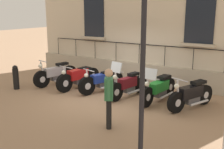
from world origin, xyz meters
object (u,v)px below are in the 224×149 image
motorcycle_red (79,77)px  motorcycle_black (191,95)px  motorcycle_maroon (128,85)px  bollard (16,77)px  motorcycle_green (159,88)px  motorcycle_silver (56,74)px  motorcycle_blue (101,81)px  pedestrian_standing (109,95)px

motorcycle_red → motorcycle_black: bearing=91.3°
motorcycle_maroon → bollard: bearing=-70.8°
motorcycle_green → motorcycle_black: motorcycle_green is taller
motorcycle_silver → motorcycle_red: bearing=93.4°
motorcycle_green → motorcycle_maroon: bearing=-82.6°
motorcycle_blue → pedestrian_standing: (2.61, 2.02, 0.49)m
motorcycle_silver → pedestrian_standing: size_ratio=1.29×
motorcycle_green → motorcycle_black: size_ratio=1.14×
motorcycle_red → bollard: 2.48m
motorcycle_black → pedestrian_standing: bearing=-28.5°
motorcycle_silver → bollard: (1.35, -0.87, 0.05)m
motorcycle_maroon → motorcycle_green: (-0.15, 1.13, 0.02)m
motorcycle_blue → motorcycle_maroon: motorcycle_maroon is taller
bollard → motorcycle_silver: bearing=147.1°
motorcycle_black → pedestrian_standing: 3.03m
motorcycle_silver → motorcycle_maroon: bearing=92.2°
motorcycle_blue → bollard: bearing=-64.1°
motorcycle_red → motorcycle_silver: bearing=-86.6°
motorcycle_red → bollard: size_ratio=2.29×
motorcycle_silver → motorcycle_blue: (-0.15, 2.21, -0.01)m
motorcycle_red → motorcycle_blue: bearing=94.3°
motorcycle_blue → bollard: (1.50, -3.08, 0.06)m
motorcycle_black → motorcycle_red: bearing=-88.7°
motorcycle_green → pedestrian_standing: bearing=-5.8°
motorcycle_red → bollard: (1.42, -2.03, 0.04)m
bollard → motorcycle_blue: bearing=115.9°
bollard → motorcycle_red: bearing=124.9°
motorcycle_silver → motorcycle_blue: bearing=93.8°
motorcycle_maroon → pedestrian_standing: bearing=18.2°
motorcycle_red → motorcycle_black: (-0.10, 4.49, -0.01)m
motorcycle_red → motorcycle_green: bearing=93.5°
motorcycle_silver → motorcycle_black: (-0.17, 5.65, -0.01)m
pedestrian_standing → bollard: bearing=-102.3°
motorcycle_black → bollard: size_ratio=2.00×
motorcycle_maroon → motorcycle_black: size_ratio=1.04×
motorcycle_silver → motorcycle_green: size_ratio=0.95×
motorcycle_blue → bollard: 3.43m
motorcycle_silver → motorcycle_maroon: motorcycle_maroon is taller
motorcycle_blue → motorcycle_black: bearing=90.3°
motorcycle_maroon → bollard: 4.50m
motorcycle_red → motorcycle_blue: (-0.08, 1.05, -0.02)m
motorcycle_green → bollard: motorcycle_green is taller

